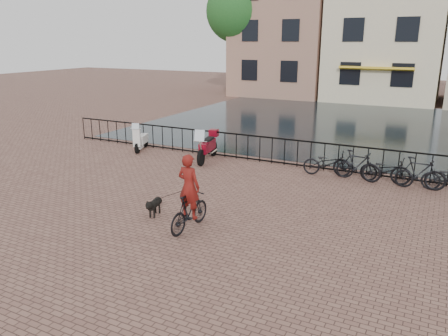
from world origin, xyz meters
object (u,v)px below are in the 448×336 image
at_px(cyclist, 189,197).
at_px(motorcycle, 207,143).
at_px(dog, 155,206).
at_px(scooter, 141,135).

bearing_deg(cyclist, motorcycle, -61.88).
relative_size(cyclist, motorcycle, 1.11).
height_order(dog, scooter, scooter).
bearing_deg(motorcycle, cyclist, -74.99).
relative_size(cyclist, dog, 2.75).
xyz_separation_m(dog, scooter, (-4.75, 5.68, 0.39)).
distance_m(motorcycle, scooter, 3.33).
height_order(cyclist, motorcycle, cyclist).
bearing_deg(scooter, dog, -69.21).
height_order(cyclist, scooter, cyclist).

